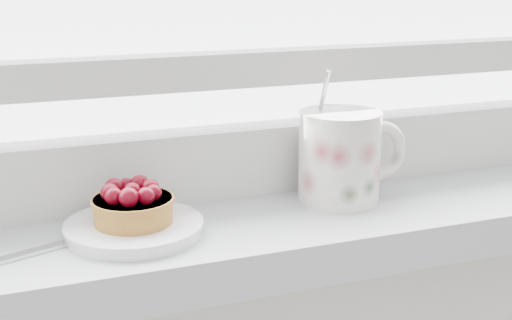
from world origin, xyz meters
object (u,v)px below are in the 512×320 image
saucer (134,228)px  floral_mug (342,155)px  fork (61,244)px  raspberry_tart (132,204)px

saucer → floral_mug: size_ratio=0.93×
floral_mug → saucer: bearing=-175.5°
saucer → fork: 0.06m
floral_mug → fork: 0.28m
raspberry_tart → fork: 0.07m
raspberry_tart → fork: raspberry_tart is taller
saucer → fork: (-0.06, -0.00, -0.00)m
saucer → raspberry_tart: (-0.00, -0.00, 0.02)m
floral_mug → fork: (-0.28, -0.02, -0.05)m
floral_mug → fork: size_ratio=0.71×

